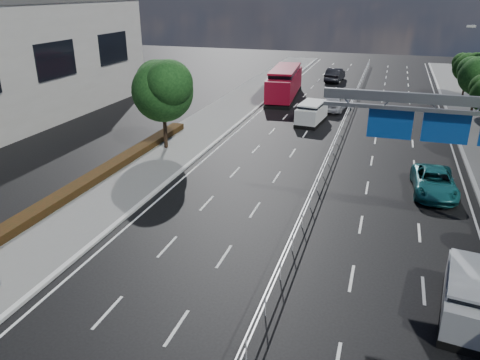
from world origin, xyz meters
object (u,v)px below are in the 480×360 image
(white_minivan, at_px, (311,113))
(near_car_silver, at_px, (336,102))
(silver_minivan, at_px, (471,297))
(red_bus, at_px, (285,82))
(near_car_dark, at_px, (335,75))
(parked_car_teal, at_px, (434,182))
(overhead_gantry, at_px, (465,123))
(parked_car_dark, at_px, (440,122))

(white_minivan, bearing_deg, near_car_silver, 81.87)
(white_minivan, distance_m, silver_minivan, 26.63)
(red_bus, bearing_deg, near_car_silver, -37.08)
(red_bus, relative_size, near_car_dark, 2.17)
(silver_minivan, height_order, parked_car_teal, silver_minivan)
(white_minivan, relative_size, red_bus, 0.41)
(overhead_gantry, relative_size, near_car_dark, 1.99)
(near_car_dark, height_order, parked_car_dark, near_car_dark)
(overhead_gantry, relative_size, red_bus, 0.91)
(overhead_gantry, distance_m, near_car_dark, 41.30)
(near_car_dark, relative_size, silver_minivan, 1.14)
(white_minivan, relative_size, parked_car_teal, 0.90)
(near_car_dark, bearing_deg, parked_car_teal, 110.11)
(overhead_gantry, distance_m, white_minivan, 21.30)
(near_car_silver, height_order, parked_car_teal, near_car_silver)
(red_bus, bearing_deg, parked_car_dark, -32.05)
(near_car_dark, bearing_deg, silver_minivan, 106.82)
(red_bus, height_order, near_car_silver, red_bus)
(overhead_gantry, height_order, parked_car_dark, overhead_gantry)
(red_bus, relative_size, parked_car_teal, 2.22)
(overhead_gantry, distance_m, red_bus, 31.53)
(near_car_silver, bearing_deg, parked_car_teal, 120.90)
(near_car_dark, bearing_deg, red_bus, 75.29)
(white_minivan, height_order, parked_car_teal, white_minivan)
(silver_minivan, bearing_deg, overhead_gantry, 100.01)
(white_minivan, distance_m, parked_car_teal, 16.15)
(overhead_gantry, xyz_separation_m, silver_minivan, (0.30, -6.30, -4.72))
(overhead_gantry, bearing_deg, silver_minivan, -87.29)
(silver_minivan, height_order, parked_car_dark, silver_minivan)
(white_minivan, relative_size, parked_car_dark, 1.03)
(silver_minivan, bearing_deg, near_car_dark, 110.18)
(white_minivan, bearing_deg, near_car_dark, 97.44)
(red_bus, relative_size, near_car_silver, 2.27)
(overhead_gantry, height_order, white_minivan, overhead_gantry)
(near_car_dark, bearing_deg, white_minivan, 95.49)
(overhead_gantry, distance_m, silver_minivan, 7.88)
(red_bus, height_order, silver_minivan, red_bus)
(red_bus, xyz_separation_m, near_car_dark, (4.01, 11.87, -0.87))
(parked_car_teal, bearing_deg, white_minivan, 123.01)
(white_minivan, relative_size, silver_minivan, 1.00)
(overhead_gantry, relative_size, parked_car_dark, 2.33)
(red_bus, bearing_deg, near_car_dark, 66.57)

